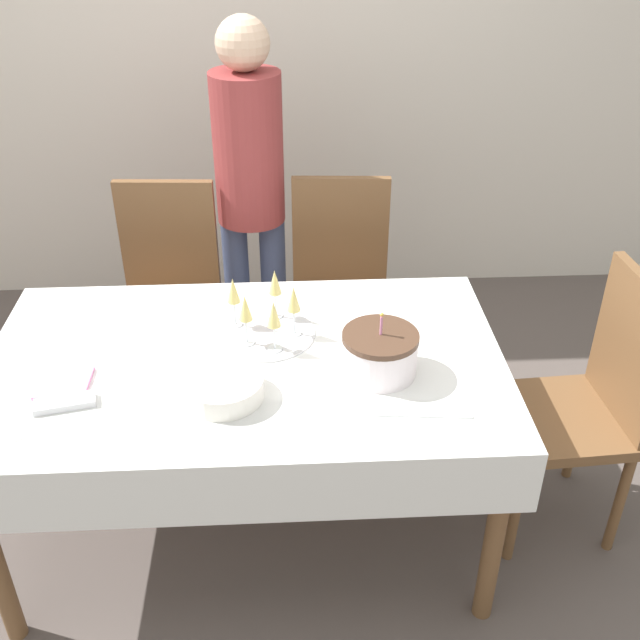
% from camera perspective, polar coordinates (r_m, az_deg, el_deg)
% --- Properties ---
extents(ground_plane, '(12.00, 12.00, 0.00)m').
position_cam_1_polar(ground_plane, '(2.81, -4.93, -15.24)').
color(ground_plane, '#564C47').
extents(wall_back, '(8.00, 0.05, 2.70)m').
position_cam_1_polar(wall_back, '(3.79, -5.36, 21.09)').
color(wall_back, silver).
rests_on(wall_back, ground_plane).
extents(dining_table, '(1.61, 0.96, 0.73)m').
position_cam_1_polar(dining_table, '(2.39, -5.62, -4.92)').
color(dining_table, white).
rests_on(dining_table, ground_plane).
extents(dining_chair_far_left, '(0.44, 0.44, 0.96)m').
position_cam_1_polar(dining_chair_far_left, '(3.15, -11.47, 2.27)').
color(dining_chair_far_left, brown).
rests_on(dining_chair_far_left, ground_plane).
extents(dining_chair_far_right, '(0.45, 0.45, 0.96)m').
position_cam_1_polar(dining_chair_far_right, '(3.12, 1.54, 2.66)').
color(dining_chair_far_right, brown).
rests_on(dining_chair_far_right, ground_plane).
extents(dining_chair_right_end, '(0.45, 0.45, 0.96)m').
position_cam_1_polar(dining_chair_right_end, '(2.64, 19.70, -5.54)').
color(dining_chair_right_end, brown).
rests_on(dining_chair_right_end, ground_plane).
extents(birthday_cake, '(0.23, 0.23, 0.21)m').
position_cam_1_polar(birthday_cake, '(2.23, 4.58, -2.54)').
color(birthday_cake, white).
rests_on(birthday_cake, dining_table).
extents(champagne_tray, '(0.32, 0.32, 0.18)m').
position_cam_1_polar(champagne_tray, '(2.40, -4.24, 0.42)').
color(champagne_tray, silver).
rests_on(champagne_tray, dining_table).
extents(plate_stack_main, '(0.23, 0.23, 0.06)m').
position_cam_1_polar(plate_stack_main, '(2.16, -7.40, -5.14)').
color(plate_stack_main, silver).
rests_on(plate_stack_main, dining_table).
extents(cake_knife, '(0.30, 0.05, 0.00)m').
position_cam_1_polar(cake_knife, '(2.11, 7.52, -7.18)').
color(cake_knife, silver).
rests_on(cake_knife, dining_table).
extents(fork_pile, '(0.18, 0.10, 0.02)m').
position_cam_1_polar(fork_pile, '(2.24, -18.88, -6.01)').
color(fork_pile, silver).
rests_on(fork_pile, dining_table).
extents(napkin_pile, '(0.15, 0.15, 0.01)m').
position_cam_1_polar(napkin_pile, '(2.33, -18.93, -4.56)').
color(napkin_pile, pink).
rests_on(napkin_pile, dining_table).
extents(person_standing, '(0.28, 0.28, 1.57)m').
position_cam_1_polar(person_standing, '(3.10, -5.36, 10.73)').
color(person_standing, '#3F4C72').
rests_on(person_standing, ground_plane).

